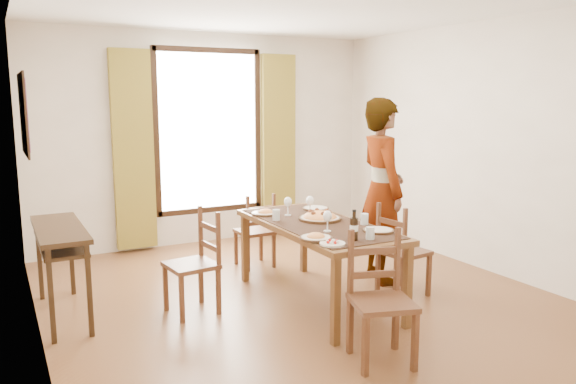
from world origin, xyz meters
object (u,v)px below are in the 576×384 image
console_table (60,240)px  pasta_platter (320,215)px  man (382,191)px  dining_table (317,230)px

console_table → pasta_platter: size_ratio=3.00×
console_table → man: (3.04, -0.47, 0.26)m
console_table → dining_table: bearing=-18.9°
console_table → man: bearing=-8.8°
man → pasta_platter: man is taller
man → pasta_platter: bearing=114.6°
console_table → pasta_platter: 2.30m
dining_table → pasta_platter: size_ratio=4.63×
dining_table → pasta_platter: pasta_platter is taller
pasta_platter → man: bearing=11.3°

